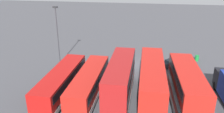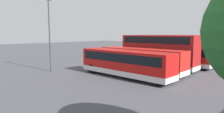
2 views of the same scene
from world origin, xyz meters
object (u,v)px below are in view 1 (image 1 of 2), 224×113
bus_single_deck_fifth (62,81)px  car_hatchback_silver (175,66)px  lamp_post_tall (57,32)px  bus_double_decker_third (120,80)px  bus_single_deck_fourth (89,83)px  bus_double_decker_second (152,82)px  waste_bin_yellow (197,58)px  bus_double_decker_near_end (186,89)px

bus_single_deck_fifth → car_hatchback_silver: bearing=-146.5°
lamp_post_tall → bus_double_decker_third: bearing=140.9°
car_hatchback_silver → bus_single_deck_fourth: bearing=40.2°
bus_double_decker_second → bus_double_decker_third: size_ratio=1.12×
bus_single_deck_fifth → waste_bin_yellow: size_ratio=12.06×
bus_double_decker_third → bus_single_deck_fifth: (7.08, 0.03, -0.82)m
bus_double_decker_near_end → car_hatchback_silver: (0.08, -10.15, -1.75)m
bus_single_deck_fifth → waste_bin_yellow: bearing=-142.8°
bus_double_decker_near_end → lamp_post_tall: lamp_post_tall is taller
car_hatchback_silver → waste_bin_yellow: car_hatchback_silver is taller
lamp_post_tall → bus_single_deck_fourth: bearing=129.8°
bus_single_deck_fifth → lamp_post_tall: lamp_post_tall is taller
bus_double_decker_near_end → bus_double_decker_second: same height
bus_single_deck_fifth → car_hatchback_silver: bus_single_deck_fifth is taller
bus_double_decker_third → bus_single_deck_fifth: bus_double_decker_third is taller
car_hatchback_silver → lamp_post_tall: (18.04, 0.36, 4.54)m
bus_double_decker_second → bus_double_decker_third: bearing=-1.2°
bus_double_decker_second → car_hatchback_silver: (-3.52, -9.38, -1.75)m
bus_double_decker_second → bus_single_deck_fifth: bus_double_decker_second is taller
bus_double_decker_near_end → car_hatchback_silver: bearing=-89.6°
bus_double_decker_second → bus_double_decker_third: same height
bus_single_deck_fourth → bus_single_deck_fifth: size_ratio=0.99×
bus_double_decker_third → bus_single_deck_fourth: bus_double_decker_third is taller
bus_double_decker_second → waste_bin_yellow: 15.76m
car_hatchback_silver → waste_bin_yellow: 5.87m
bus_single_deck_fourth → waste_bin_yellow: size_ratio=11.93×
bus_double_decker_second → lamp_post_tall: bearing=-31.9°
bus_single_deck_fifth → lamp_post_tall: 10.43m
bus_double_decker_second → lamp_post_tall: size_ratio=1.30×
bus_double_decker_second → lamp_post_tall: (14.52, -9.02, 2.79)m
bus_double_decker_near_end → bus_single_deck_fourth: bus_double_decker_near_end is taller
car_hatchback_silver → lamp_post_tall: size_ratio=0.47×
bus_double_decker_third → bus_single_deck_fifth: size_ratio=0.92×
lamp_post_tall → waste_bin_yellow: 22.96m
bus_double_decker_third → bus_double_decker_near_end: bearing=173.2°
bus_double_decker_second → lamp_post_tall: 17.32m
car_hatchback_silver → waste_bin_yellow: (-3.91, -4.37, -0.22)m
bus_double_decker_second → bus_single_deck_fourth: bus_double_decker_second is taller
bus_double_decker_near_end → bus_single_deck_fourth: bearing=-5.5°
lamp_post_tall → waste_bin_yellow: size_ratio=9.57×
bus_double_decker_third → car_hatchback_silver: bus_double_decker_third is taller
lamp_post_tall → car_hatchback_silver: bearing=-178.8°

